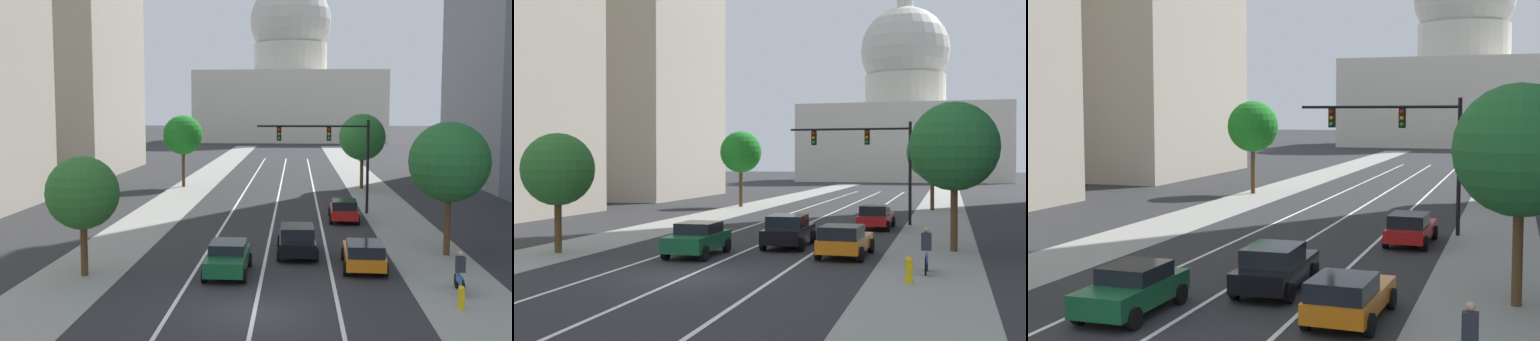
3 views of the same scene
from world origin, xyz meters
TOP-DOWN VIEW (x-y plane):
  - ground_plane at (0.00, 40.00)m, footprint 400.00×400.00m
  - sidewalk_left at (-8.31, 35.00)m, footprint 4.08×130.00m
  - sidewalk_right at (8.31, 35.00)m, footprint 4.08×130.00m
  - lane_stripe_left at (-3.14, 25.00)m, footprint 0.16×90.00m
  - lane_stripe_center at (0.00, 25.00)m, footprint 0.16×90.00m
  - lane_stripe_right at (3.14, 25.00)m, footprint 0.16×90.00m
  - capitol_building at (0.00, 120.86)m, footprint 41.62×23.17m
  - car_green at (-1.57, 5.37)m, footprint 1.97×4.18m
  - car_red at (4.70, 19.17)m, footprint 2.05×4.50m
  - car_black at (1.57, 9.32)m, footprint 2.12×4.70m
  - car_orange at (4.70, 6.50)m, footprint 2.13×4.28m
  - traffic_signal_mast at (4.07, 22.15)m, footprint 7.98×0.39m
  - fire_hydrant at (7.73, 0.92)m, footprint 0.26×0.35m
  - cyclist at (8.23, 3.12)m, footprint 0.36×1.70m
  - street_tree_mid_right at (7.63, 36.14)m, footprint 4.33×4.33m
  - street_tree_mid_left at (-9.27, 36.32)m, footprint 3.76×3.76m
  - street_tree_far_right at (9.25, 9.69)m, footprint 4.08×4.08m
  - street_tree_near_left at (-7.99, 4.64)m, footprint 3.27×3.27m

SIDE VIEW (x-z plane):
  - ground_plane at x=0.00m, z-range 0.00..0.00m
  - sidewalk_left at x=-8.31m, z-range 0.00..0.01m
  - sidewalk_right at x=8.31m, z-range 0.00..0.01m
  - lane_stripe_left at x=-3.14m, z-range 0.01..0.02m
  - lane_stripe_center at x=0.00m, z-range 0.01..0.02m
  - lane_stripe_right at x=3.14m, z-range 0.01..0.02m
  - fire_hydrant at x=7.73m, z-range 0.01..0.92m
  - car_orange at x=4.70m, z-range 0.03..1.46m
  - car_red at x=4.70m, z-range 0.03..1.49m
  - car_green at x=-1.57m, z-range 0.03..1.49m
  - car_black at x=1.57m, z-range 0.02..1.58m
  - cyclist at x=8.23m, z-range -0.01..1.71m
  - street_tree_near_left at x=-7.99m, z-range 1.05..6.45m
  - street_tree_far_right at x=9.25m, z-range 1.37..8.23m
  - street_tree_mid_right at x=7.63m, z-range 1.32..8.31m
  - traffic_signal_mast at x=4.07m, z-range 1.50..8.18m
  - street_tree_mid_left at x=-9.27m, z-range 1.53..8.38m
  - capitol_building at x=0.00m, z-range -4.95..32.52m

